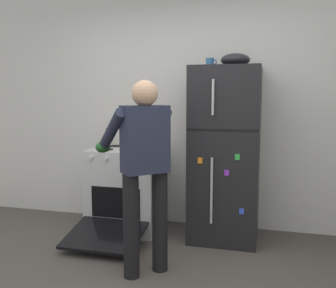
# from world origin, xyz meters

# --- Properties ---
(kitchen_wall_back) EXTENTS (6.00, 0.10, 2.70)m
(kitchen_wall_back) POSITION_xyz_m (0.00, 1.95, 1.35)
(kitchen_wall_back) COLOR silver
(kitchen_wall_back) RESTS_ON ground
(refrigerator) EXTENTS (0.68, 0.72, 1.76)m
(refrigerator) POSITION_xyz_m (0.54, 1.57, 0.88)
(refrigerator) COLOR black
(refrigerator) RESTS_ON ground
(stove_range) EXTENTS (0.76, 1.21, 0.91)m
(stove_range) POSITION_xyz_m (-0.55, 1.55, 0.44)
(stove_range) COLOR silver
(stove_range) RESTS_ON ground
(person_cook) EXTENTS (0.72, 0.76, 1.60)m
(person_cook) POSITION_xyz_m (-0.03, 0.61, 0.96)
(person_cook) COLOR black
(person_cook) RESTS_ON ground
(red_pot) EXTENTS (0.32, 0.22, 0.11)m
(red_pot) POSITION_xyz_m (-0.39, 1.52, 0.96)
(red_pot) COLOR orange
(red_pot) RESTS_ON stove_range
(coffee_mug) EXTENTS (0.11, 0.08, 0.10)m
(coffee_mug) POSITION_xyz_m (0.36, 1.62, 1.81)
(coffee_mug) COLOR #2D6093
(coffee_mug) RESTS_ON refrigerator
(pepper_mill) EXTENTS (0.05, 0.05, 0.20)m
(pepper_mill) POSITION_xyz_m (-0.85, 1.77, 1.01)
(pepper_mill) COLOR brown
(pepper_mill) RESTS_ON stove_range
(mixing_bowl) EXTENTS (0.29, 0.29, 0.13)m
(mixing_bowl) POSITION_xyz_m (0.62, 1.57, 1.83)
(mixing_bowl) COLOR black
(mixing_bowl) RESTS_ON refrigerator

